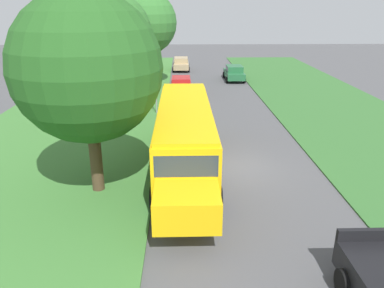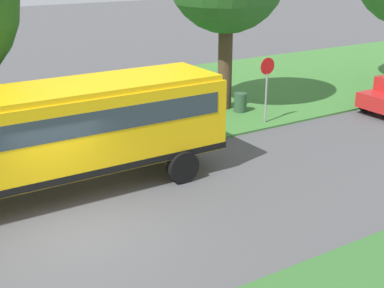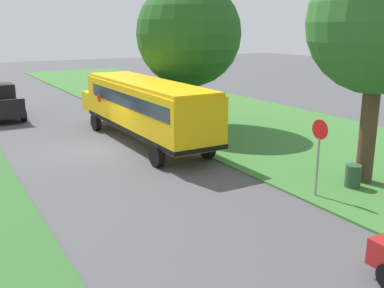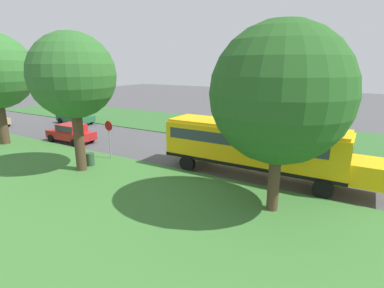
% 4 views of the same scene
% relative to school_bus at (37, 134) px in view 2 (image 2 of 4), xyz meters
% --- Properties ---
extents(ground_plane, '(120.00, 120.00, 0.00)m').
position_rel_school_bus_xyz_m(ground_plane, '(2.63, 0.12, -1.92)').
color(ground_plane, '#4C4C4F').
extents(school_bus, '(2.85, 12.42, 3.16)m').
position_rel_school_bus_xyz_m(school_bus, '(0.00, 0.00, 0.00)').
color(school_bus, yellow).
rests_on(school_bus, ground).
extents(stop_sign, '(0.08, 0.68, 2.74)m').
position_rel_school_bus_xyz_m(stop_sign, '(-1.97, 9.85, -0.19)').
color(stop_sign, gray).
rests_on(stop_sign, ground).
extents(trash_bin, '(0.56, 0.56, 0.90)m').
position_rel_school_bus_xyz_m(trash_bin, '(-3.75, 9.91, -1.47)').
color(trash_bin, '#2D4C33').
rests_on(trash_bin, ground).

